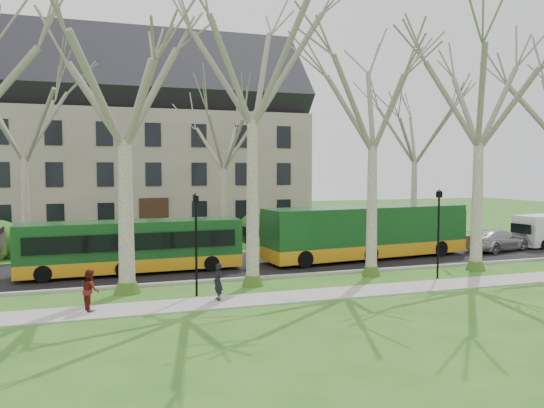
{
  "coord_description": "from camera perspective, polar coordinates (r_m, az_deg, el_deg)",
  "views": [
    {
      "loc": [
        -9.75,
        -23.19,
        5.41
      ],
      "look_at": [
        -1.34,
        3.0,
        3.58
      ],
      "focal_mm": 35.0,
      "sensor_mm": 36.0,
      "label": 1
    }
  ],
  "objects": [
    {
      "name": "pedestrian_b",
      "position": [
        21.39,
        -18.98,
        -8.73
      ],
      "size": [
        0.77,
        0.89,
        1.57
      ],
      "primitive_type": "imported",
      "rotation": [
        0.0,
        0.0,
        1.82
      ],
      "color": "#581814",
      "rests_on": "sidewalk"
    },
    {
      "name": "curb",
      "position": [
        27.07,
        3.7,
        -7.58
      ],
      "size": [
        80.0,
        0.25,
        0.14
      ],
      "primitive_type": "cube",
      "color": "#A5A39E",
      "rests_on": "ground"
    },
    {
      "name": "bus_lead",
      "position": [
        28.26,
        -14.76,
        -4.39
      ],
      "size": [
        11.17,
        2.72,
        2.77
      ],
      "primitive_type": null,
      "rotation": [
        0.0,
        0.0,
        0.04
      ],
      "color": "#13421A",
      "rests_on": "road"
    },
    {
      "name": "road",
      "position": [
        30.77,
        0.95,
        -6.27
      ],
      "size": [
        80.0,
        8.0,
        0.06
      ],
      "primitive_type": "cube",
      "color": "black",
      "rests_on": "ground"
    },
    {
      "name": "building",
      "position": [
        47.41,
        -13.35,
        6.91
      ],
      "size": [
        26.5,
        12.2,
        16.0
      ],
      "color": "gray",
      "rests_on": "ground"
    },
    {
      "name": "bus_follow",
      "position": [
        32.16,
        10.24,
        -2.95
      ],
      "size": [
        13.08,
        4.11,
        3.21
      ],
      "primitive_type": null,
      "rotation": [
        0.0,
        0.0,
        0.11
      ],
      "color": "#13421A",
      "rests_on": "road"
    },
    {
      "name": "sedan",
      "position": [
        37.7,
        22.99,
        -3.57
      ],
      "size": [
        5.27,
        3.17,
        1.43
      ],
      "primitive_type": "imported",
      "rotation": [
        0.0,
        0.0,
        1.82
      ],
      "color": "#A2A3A7",
      "rests_on": "road"
    },
    {
      "name": "tree_row_verge",
      "position": [
        25.48,
        4.76,
        7.36
      ],
      "size": [
        49.0,
        7.0,
        14.0
      ],
      "color": "gray",
      "rests_on": "ground"
    },
    {
      "name": "tree_row_far",
      "position": [
        35.21,
        -4.0,
        4.75
      ],
      "size": [
        33.0,
        7.0,
        12.0
      ],
      "color": "gray",
      "rests_on": "ground"
    },
    {
      "name": "sidewalk",
      "position": [
        23.49,
        7.33,
        -9.47
      ],
      "size": [
        70.0,
        2.0,
        0.06
      ],
      "primitive_type": "cube",
      "color": "gray",
      "rests_on": "ground"
    },
    {
      "name": "ground",
      "position": [
        25.73,
        4.94,
        -8.35
      ],
      "size": [
        120.0,
        120.0,
        0.0
      ],
      "primitive_type": "plane",
      "color": "#2A611B",
      "rests_on": "ground"
    },
    {
      "name": "lamp_row",
      "position": [
        24.4,
        5.88,
        -2.9
      ],
      "size": [
        36.22,
        0.22,
        4.3
      ],
      "color": "black",
      "rests_on": "ground"
    },
    {
      "name": "hedges",
      "position": [
        37.79,
        -9.98,
        -2.96
      ],
      "size": [
        30.6,
        8.6,
        2.0
      ],
      "color": "#235A19",
      "rests_on": "ground"
    },
    {
      "name": "pedestrian_a",
      "position": [
        21.92,
        -5.82,
        -8.32
      ],
      "size": [
        0.44,
        0.6,
        1.5
      ],
      "primitive_type": "imported",
      "rotation": [
        0.0,
        0.0,
        -1.41
      ],
      "color": "black",
      "rests_on": "sidewalk"
    }
  ]
}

